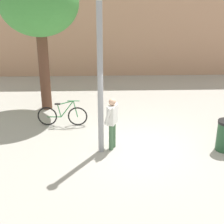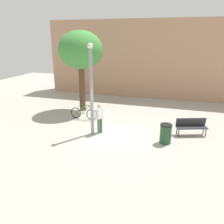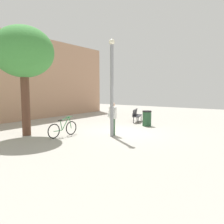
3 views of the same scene
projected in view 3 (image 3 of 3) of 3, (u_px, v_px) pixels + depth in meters
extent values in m
plane|color=#A8A399|center=(121.00, 132.00, 12.15)|extent=(36.00, 36.00, 0.00)
cube|color=tan|center=(21.00, 78.00, 17.08)|extent=(17.16, 2.00, 6.39)
cylinder|color=gray|center=(112.00, 91.00, 10.70)|extent=(0.17, 0.17, 4.46)
sphere|color=#F2EACC|center=(112.00, 42.00, 10.46)|extent=(0.28, 0.28, 0.28)
cylinder|color=#47704C|center=(114.00, 127.00, 11.20)|extent=(0.14, 0.14, 0.85)
cylinder|color=#47704C|center=(112.00, 126.00, 11.37)|extent=(0.14, 0.14, 0.85)
cube|color=white|center=(113.00, 113.00, 11.21)|extent=(0.36, 0.45, 0.60)
sphere|color=tan|center=(113.00, 105.00, 11.17)|extent=(0.22, 0.22, 0.22)
cylinder|color=white|center=(115.00, 113.00, 10.97)|extent=(0.25, 0.17, 0.55)
cylinder|color=white|center=(109.00, 112.00, 11.39)|extent=(0.25, 0.17, 0.55)
cube|color=#2D2D33|center=(138.00, 116.00, 15.79)|extent=(1.66, 0.94, 0.06)
cube|color=#2D2D33|center=(135.00, 112.00, 15.82)|extent=(1.55, 0.64, 0.44)
cylinder|color=black|center=(141.00, 118.00, 16.46)|extent=(0.05, 0.05, 0.42)
cylinder|color=black|center=(138.00, 120.00, 15.08)|extent=(0.05, 0.05, 0.42)
cylinder|color=black|center=(137.00, 118.00, 16.55)|extent=(0.05, 0.05, 0.42)
cylinder|color=black|center=(134.00, 120.00, 15.17)|extent=(0.05, 0.05, 0.42)
cylinder|color=brown|center=(26.00, 105.00, 11.09)|extent=(0.42, 0.42, 3.14)
ellipsoid|color=#408D3E|center=(24.00, 52.00, 10.82)|extent=(2.96, 2.96, 2.51)
torus|color=black|center=(71.00, 128.00, 11.32)|extent=(0.71, 0.08, 0.71)
torus|color=black|center=(54.00, 131.00, 10.45)|extent=(0.71, 0.08, 0.71)
cylinder|color=#338447|center=(66.00, 123.00, 11.01)|extent=(0.50, 0.06, 0.64)
cylinder|color=#338447|center=(65.00, 119.00, 10.94)|extent=(0.58, 0.06, 0.18)
cylinder|color=#338447|center=(61.00, 126.00, 10.79)|extent=(0.14, 0.04, 0.48)
cylinder|color=#338447|center=(58.00, 131.00, 10.65)|extent=(0.50, 0.06, 0.04)
cylinder|color=#338447|center=(70.00, 123.00, 11.24)|extent=(0.17, 0.04, 0.63)
cube|color=black|center=(60.00, 120.00, 10.72)|extent=(0.20, 0.09, 0.04)
cylinder|color=#338447|center=(69.00, 117.00, 11.16)|extent=(0.44, 0.05, 0.03)
cylinder|color=#234C2D|center=(147.00, 119.00, 14.01)|extent=(0.55, 0.55, 0.91)
cylinder|color=black|center=(147.00, 111.00, 13.96)|extent=(0.58, 0.58, 0.08)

